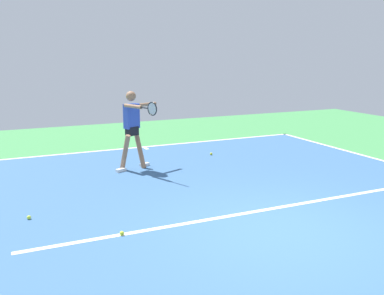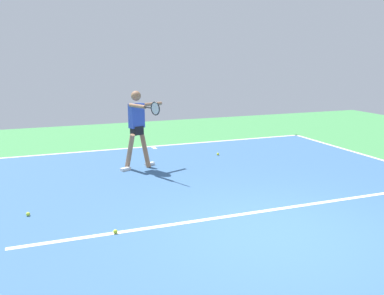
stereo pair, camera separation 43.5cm
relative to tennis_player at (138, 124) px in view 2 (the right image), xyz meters
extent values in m
plane|color=#428E4C|center=(-0.97, 4.44, -1.05)|extent=(22.77, 22.77, 0.00)
cube|color=#38608E|center=(-0.97, 4.44, -1.04)|extent=(9.98, 13.48, 0.00)
cube|color=white|center=(-0.97, -2.25, -1.04)|extent=(9.98, 0.10, 0.01)
cube|color=white|center=(-0.97, 3.54, -1.04)|extent=(7.49, 0.10, 0.01)
cube|color=white|center=(-0.97, -2.05, -1.04)|extent=(0.10, 0.30, 0.01)
cylinder|color=#9E7051|center=(-0.18, -0.11, -0.63)|extent=(0.24, 0.38, 0.87)
cube|color=white|center=(-0.30, -0.16, -1.01)|extent=(0.26, 0.18, 0.07)
cylinder|color=#9E7051|center=(0.22, 0.05, -0.63)|extent=(0.24, 0.38, 0.87)
cube|color=white|center=(0.34, 0.10, -1.01)|extent=(0.26, 0.18, 0.07)
cube|color=black|center=(0.02, -0.03, -0.15)|extent=(0.30, 0.28, 0.20)
cube|color=#334CB2|center=(0.02, -0.03, 0.19)|extent=(0.38, 0.29, 0.56)
sphere|color=#9E7051|center=(0.02, -0.03, 0.64)|extent=(0.23, 0.23, 0.23)
cylinder|color=#9E7051|center=(-0.40, -0.20, 0.42)|extent=(0.55, 0.28, 0.08)
cylinder|color=#9E7051|center=(0.07, 0.29, 0.45)|extent=(0.28, 0.55, 0.08)
cylinder|color=black|center=(-0.07, 0.65, 0.45)|extent=(0.11, 0.22, 0.03)
torus|color=black|center=(-0.16, 0.88, 0.45)|extent=(0.13, 0.28, 0.29)
cylinder|color=silver|center=(-0.16, 0.88, 0.45)|extent=(0.10, 0.23, 0.25)
sphere|color=#C6E53D|center=(2.47, 2.32, -1.01)|extent=(0.07, 0.07, 0.07)
sphere|color=yellow|center=(-2.27, -0.54, -1.01)|extent=(0.07, 0.07, 0.07)
sphere|color=#CCE033|center=(1.27, 3.56, -1.01)|extent=(0.07, 0.07, 0.07)
camera|label=1|loc=(2.78, 9.37, 1.55)|focal=40.35mm
camera|label=2|loc=(2.38, 9.54, 1.55)|focal=40.35mm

